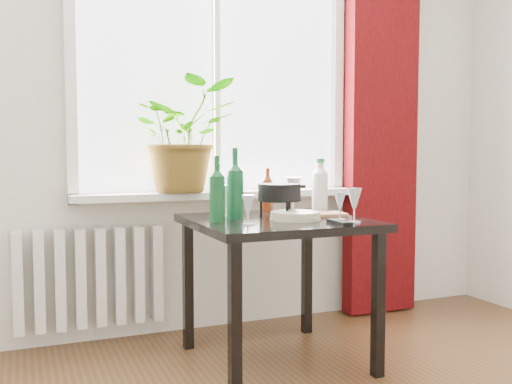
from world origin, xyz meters
name	(u,v)px	position (x,y,z in m)	size (l,w,h in m)	color
window	(215,64)	(0.00, 2.22, 1.60)	(1.72, 0.08, 1.62)	white
windowsill	(220,194)	(0.00, 2.15, 0.82)	(1.72, 0.20, 0.04)	silver
curtain	(381,119)	(1.12, 2.12, 1.30)	(0.50, 0.12, 2.56)	#390507
radiator	(90,278)	(-0.75, 2.18, 0.38)	(0.80, 0.10, 0.55)	silver
table	(277,237)	(0.10, 1.55, 0.65)	(0.85, 0.85, 0.74)	black
potted_plant	(184,136)	(-0.22, 2.13, 1.17)	(0.58, 0.51, 0.65)	#3E7920
wine_bottle_left	(217,188)	(-0.22, 1.54, 0.90)	(0.08, 0.08, 0.32)	#0C411B
wine_bottle_right	(235,183)	(-0.10, 1.63, 0.92)	(0.08, 0.08, 0.36)	#0C4121
bottle_amber	(268,189)	(0.21, 1.91, 0.87)	(0.06, 0.06, 0.25)	#65210B
cleaning_bottle	(320,185)	(0.46, 1.76, 0.89)	(0.09, 0.09, 0.31)	silver
wineglass_front_right	(354,205)	(0.37, 1.26, 0.82)	(0.07, 0.07, 0.17)	silver
wineglass_far_right	(340,206)	(0.36, 1.37, 0.81)	(0.06, 0.06, 0.14)	#B6BCC4
wineglass_back_center	(293,194)	(0.32, 1.80, 0.84)	(0.09, 0.09, 0.20)	#AFB5BC
wineglass_back_left	(226,200)	(-0.10, 1.74, 0.82)	(0.07, 0.07, 0.17)	silver
wineglass_front_left	(248,210)	(-0.13, 1.37, 0.81)	(0.06, 0.06, 0.14)	silver
plate_stack	(295,216)	(0.16, 1.47, 0.76)	(0.25, 0.25, 0.04)	beige
fondue_pot	(279,200)	(0.14, 1.61, 0.83)	(0.26, 0.22, 0.17)	black
tv_remote	(339,222)	(0.27, 1.23, 0.75)	(0.05, 0.17, 0.02)	black
cutting_board	(319,214)	(0.37, 1.60, 0.75)	(0.27, 0.17, 0.01)	#A56C4A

